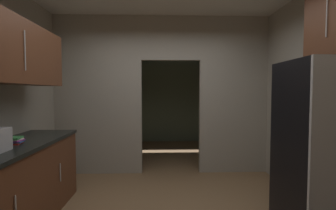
% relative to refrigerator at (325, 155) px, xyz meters
% --- Properties ---
extents(kitchen_partition, '(3.75, 0.12, 2.77)m').
position_rel_refrigerator_xyz_m(kitchen_partition, '(-1.51, 2.25, 0.62)').
color(kitchen_partition, '#9E998C').
rests_on(kitchen_partition, ground).
extents(adjoining_room_shell, '(3.75, 2.92, 2.77)m').
position_rel_refrigerator_xyz_m(adjoining_room_shell, '(-1.48, 4.25, 0.52)').
color(adjoining_room_shell, slate).
rests_on(adjoining_room_shell, ground).
extents(refrigerator, '(0.71, 0.73, 1.73)m').
position_rel_refrigerator_xyz_m(refrigerator, '(0.00, 0.00, 0.00)').
color(refrigerator, black).
rests_on(refrigerator, ground).
extents(lower_cabinet_run, '(0.64, 2.14, 0.90)m').
position_rel_refrigerator_xyz_m(lower_cabinet_run, '(-3.03, 0.33, -0.41)').
color(lower_cabinet_run, brown).
rests_on(lower_cabinet_run, ground).
extents(upper_cabinet_counterside, '(0.36, 1.92, 0.66)m').
position_rel_refrigerator_xyz_m(upper_cabinet_counterside, '(-3.03, 0.33, 0.99)').
color(upper_cabinet_counterside, brown).
extents(book_stack, '(0.15, 0.17, 0.07)m').
position_rel_refrigerator_xyz_m(book_stack, '(-3.01, 0.41, 0.08)').
color(book_stack, red).
rests_on(book_stack, lower_cabinet_run).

